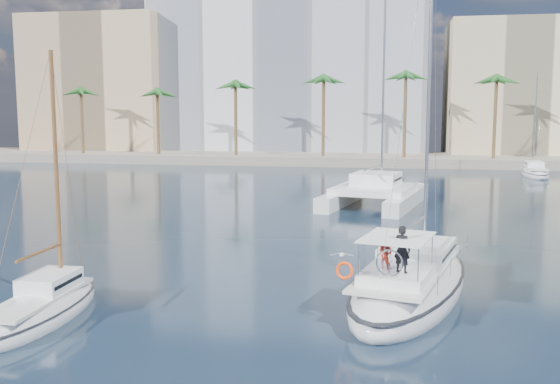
# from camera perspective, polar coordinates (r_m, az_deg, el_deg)

# --- Properties ---
(ground) EXTENTS (160.00, 160.00, 0.00)m
(ground) POSITION_cam_1_polar(r_m,az_deg,el_deg) (27.83, 1.74, -7.80)
(ground) COLOR black
(ground) RESTS_ON ground
(quay) EXTENTS (120.00, 14.00, 1.20)m
(quay) POSITION_cam_1_polar(r_m,az_deg,el_deg) (87.91, 7.46, 3.02)
(quay) COLOR gray
(quay) RESTS_ON ground
(building_modern) EXTENTS (42.00, 16.00, 28.00)m
(building_modern) POSITION_cam_1_polar(r_m,az_deg,el_deg) (101.04, 0.96, 11.25)
(building_modern) COLOR white
(building_modern) RESTS_ON ground
(building_tan_left) EXTENTS (22.00, 14.00, 22.00)m
(building_tan_left) POSITION_cam_1_polar(r_m,az_deg,el_deg) (106.05, -15.84, 9.17)
(building_tan_left) COLOR tan
(building_tan_left) RESTS_ON ground
(building_beige) EXTENTS (20.00, 14.00, 20.00)m
(building_beige) POSITION_cam_1_polar(r_m,az_deg,el_deg) (98.31, 20.87, 8.54)
(building_beige) COLOR beige
(building_beige) RESTS_ON ground
(palm_left) EXTENTS (3.60, 3.60, 12.30)m
(palm_left) POSITION_cam_1_polar(r_m,az_deg,el_deg) (91.78, -14.56, 9.08)
(palm_left) COLOR brown
(palm_left) RESTS_ON ground
(palm_centre) EXTENTS (3.60, 3.60, 12.30)m
(palm_centre) POSITION_cam_1_polar(r_m,az_deg,el_deg) (83.71, 7.45, 9.43)
(palm_centre) COLOR brown
(palm_centre) RESTS_ON ground
(main_sloop) EXTENTS (6.53, 12.46, 17.66)m
(main_sloop) POSITION_cam_1_polar(r_m,az_deg,el_deg) (25.36, 11.89, -8.22)
(main_sloop) COLOR silver
(main_sloop) RESTS_ON ground
(small_sloop) EXTENTS (2.23, 6.99, 10.03)m
(small_sloop) POSITION_cam_1_polar(r_m,az_deg,el_deg) (23.85, -20.94, -9.94)
(small_sloop) COLOR silver
(small_sloop) RESTS_ON ground
(catamaran) EXTENTS (8.60, 13.32, 17.90)m
(catamaran) POSITION_cam_1_polar(r_m,az_deg,el_deg) (49.20, 8.73, 0.17)
(catamaran) COLOR silver
(catamaran) RESTS_ON ground
(seagull) EXTENTS (1.12, 0.48, 0.21)m
(seagull) POSITION_cam_1_polar(r_m,az_deg,el_deg) (29.68, 5.67, -5.74)
(seagull) COLOR silver
(seagull) RESTS_ON ground
(moored_yacht_a) EXTENTS (3.37, 9.52, 11.90)m
(moored_yacht_a) POSITION_cam_1_polar(r_m,az_deg,el_deg) (75.69, 22.27, 1.35)
(moored_yacht_a) COLOR silver
(moored_yacht_a) RESTS_ON ground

